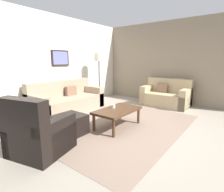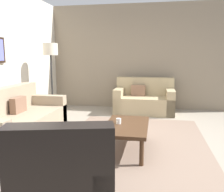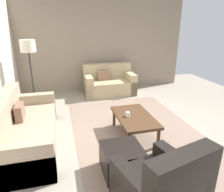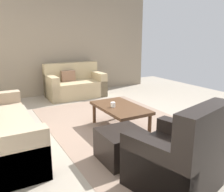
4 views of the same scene
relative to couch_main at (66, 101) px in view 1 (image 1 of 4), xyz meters
name	(u,v)px [view 1 (image 1 of 4)]	position (x,y,z in m)	size (l,w,h in m)	color
ground_plane	(124,126)	(-0.03, -2.09, -0.30)	(8.00, 8.00, 0.00)	gray
rear_partition	(53,63)	(-0.03, 0.51, 1.10)	(6.00, 0.12, 2.80)	silver
stone_feature_panel	(172,62)	(2.97, -2.09, 1.10)	(0.12, 5.20, 2.80)	gray
area_rug	(124,126)	(-0.03, -2.09, -0.29)	(3.57, 2.40, 0.01)	#846D5D
couch_main	(66,101)	(0.00, 0.00, 0.00)	(2.16, 0.93, 0.88)	gray
couch_loveseat	(166,96)	(2.44, -2.14, 0.01)	(0.85, 1.47, 0.88)	tan
armchair_leather	(37,136)	(-1.87, -1.68, 0.01)	(0.97, 0.97, 0.95)	black
ottoman	(70,125)	(-1.07, -1.48, -0.10)	(0.56, 0.56, 0.40)	black
coffee_table	(117,111)	(-0.16, -2.00, 0.06)	(1.10, 0.64, 0.41)	#472D1C
cup	(113,106)	(-0.14, -1.88, 0.16)	(0.08, 0.08, 0.08)	white
lamp_standing	(99,62)	(1.37, -0.12, 1.11)	(0.32, 0.32, 1.71)	black
framed_artwork	(60,58)	(0.20, 0.42, 1.25)	(0.61, 0.04, 0.47)	black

